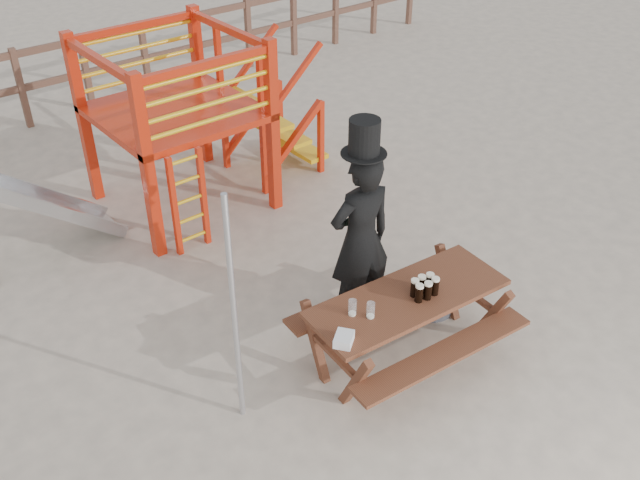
# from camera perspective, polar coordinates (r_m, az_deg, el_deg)

# --- Properties ---
(ground) EXTENTS (60.00, 60.00, 0.00)m
(ground) POSITION_cam_1_polar(r_m,az_deg,el_deg) (6.59, 3.94, -10.03)
(ground) COLOR #C1AD96
(ground) RESTS_ON ground
(back_fence) EXTENTS (15.09, 0.09, 1.20)m
(back_fence) POSITION_cam_1_polar(r_m,az_deg,el_deg) (11.56, -20.60, 12.49)
(back_fence) COLOR brown
(back_fence) RESTS_ON ground
(playground_fort) EXTENTS (4.71, 1.84, 2.10)m
(playground_fort) POSITION_cam_1_polar(r_m,az_deg,el_deg) (8.52, -11.77, 9.04)
(playground_fort) COLOR red
(playground_fort) RESTS_ON ground
(picnic_table) EXTENTS (1.93, 1.42, 0.71)m
(picnic_table) POSITION_cam_1_polar(r_m,az_deg,el_deg) (6.42, 6.92, -6.27)
(picnic_table) COLOR brown
(picnic_table) RESTS_ON ground
(man_with_hat) EXTENTS (0.70, 0.51, 2.10)m
(man_with_hat) POSITION_cam_1_polar(r_m,az_deg,el_deg) (6.56, 3.27, 0.35)
(man_with_hat) COLOR black
(man_with_hat) RESTS_ON ground
(metal_pole) EXTENTS (0.05, 0.05, 2.14)m
(metal_pole) POSITION_cam_1_polar(r_m,az_deg,el_deg) (5.48, -6.86, -6.00)
(metal_pole) COLOR #B2B2B7
(metal_pole) RESTS_ON ground
(parasol_base) EXTENTS (0.53, 0.53, 0.23)m
(parasol_base) POSITION_cam_1_polar(r_m,az_deg,el_deg) (7.26, 8.66, -4.86)
(parasol_base) COLOR #39393E
(parasol_base) RESTS_ON ground
(paper_bag) EXTENTS (0.23, 0.22, 0.08)m
(paper_bag) POSITION_cam_1_polar(r_m,az_deg,el_deg) (5.73, 1.92, -7.93)
(paper_bag) COLOR white
(paper_bag) RESTS_ON picnic_table
(stout_pints) EXTENTS (0.26, 0.17, 0.17)m
(stout_pints) POSITION_cam_1_polar(r_m,az_deg,el_deg) (6.23, 8.37, -3.75)
(stout_pints) COLOR black
(stout_pints) RESTS_ON picnic_table
(empty_glasses) EXTENTS (0.17, 0.19, 0.15)m
(empty_glasses) POSITION_cam_1_polar(r_m,az_deg,el_deg) (5.97, 3.34, -5.57)
(empty_glasses) COLOR silver
(empty_glasses) RESTS_ON picnic_table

